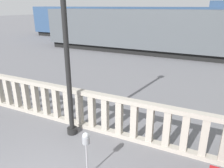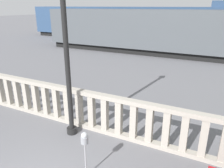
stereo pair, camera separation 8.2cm
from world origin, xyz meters
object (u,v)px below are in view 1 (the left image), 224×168
at_px(train_near, 143,31).
at_px(train_far, 122,23).
at_px(lamppost, 66,39).
at_px(parking_meter, 86,141).

height_order(train_near, train_far, train_far).
bearing_deg(train_near, lamppost, -80.93).
distance_m(parking_meter, train_far, 23.41).
bearing_deg(train_far, lamppost, -71.10).
height_order(parking_meter, train_near, train_near).
height_order(parking_meter, train_far, train_far).
xyz_separation_m(parking_meter, train_far, (-8.49, 21.80, 1.03)).
xyz_separation_m(lamppost, train_far, (-6.96, 20.32, -1.11)).
xyz_separation_m(lamppost, train_near, (-2.24, 14.01, -1.18)).
xyz_separation_m(train_near, train_far, (-4.72, 6.31, 0.08)).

